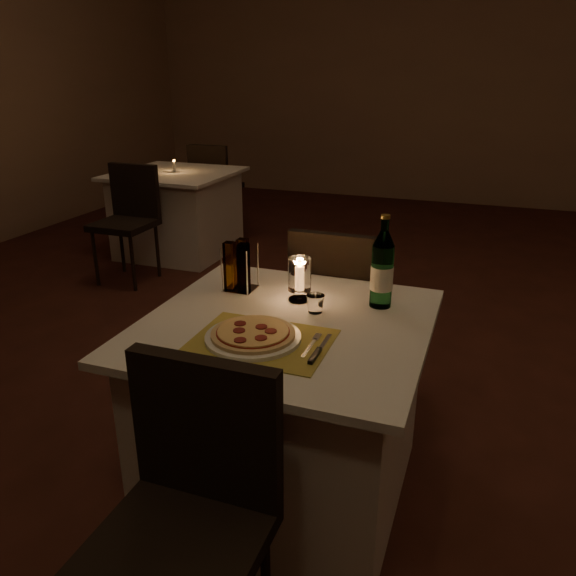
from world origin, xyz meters
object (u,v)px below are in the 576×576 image
(chair_near, at_px, (191,497))
(hurricane_candle, at_px, (300,276))
(plate, at_px, (253,337))
(pizza, at_px, (253,333))
(chair_far, at_px, (337,299))
(water_bottle, at_px, (382,270))
(tumbler, at_px, (315,304))
(main_table, at_px, (286,409))
(neighbor_table_left, at_px, (178,213))

(chair_near, xyz_separation_m, hurricane_candle, (-0.02, 0.91, 0.29))
(plate, relative_size, pizza, 1.14)
(chair_far, height_order, water_bottle, water_bottle)
(pizza, relative_size, hurricane_candle, 1.62)
(plate, relative_size, water_bottle, 0.91)
(chair_near, bearing_deg, tumbler, 84.93)
(main_table, bearing_deg, pizza, -105.48)
(water_bottle, distance_m, hurricane_candle, 0.31)
(tumbler, distance_m, water_bottle, 0.28)
(chair_near, bearing_deg, pizza, 95.34)
(pizza, bearing_deg, chair_near, -84.66)
(neighbor_table_left, bearing_deg, chair_far, -43.47)
(chair_far, distance_m, tumbler, 0.65)
(chair_far, bearing_deg, plate, -93.20)
(chair_far, distance_m, plate, 0.92)
(hurricane_candle, bearing_deg, water_bottle, 10.29)
(plate, height_order, neighbor_table_left, plate)
(water_bottle, bearing_deg, hurricane_candle, -169.71)
(chair_near, distance_m, pizza, 0.58)
(pizza, xyz_separation_m, hurricane_candle, (0.03, 0.38, 0.07))
(plate, xyz_separation_m, neighbor_table_left, (-1.96, 2.80, -0.38))
(chair_near, distance_m, plate, 0.57)
(chair_near, relative_size, chair_far, 1.00)
(main_table, bearing_deg, chair_near, -90.00)
(pizza, height_order, tumbler, tumbler)
(main_table, bearing_deg, neighbor_table_left, 127.49)
(chair_far, xyz_separation_m, neighbor_table_left, (-2.01, 1.90, -0.18))
(tumbler, bearing_deg, neighbor_table_left, 129.72)
(plate, height_order, hurricane_candle, hurricane_candle)
(chair_far, xyz_separation_m, plate, (-0.05, -0.89, 0.20))
(chair_near, xyz_separation_m, pizza, (-0.05, 0.53, 0.22))
(chair_near, height_order, plate, chair_near)
(neighbor_table_left, bearing_deg, tumbler, -50.28)
(chair_near, bearing_deg, water_bottle, 73.54)
(tumbler, bearing_deg, hurricane_candle, 136.19)
(plate, height_order, tumbler, tumbler)
(chair_near, height_order, chair_far, same)
(plate, xyz_separation_m, hurricane_candle, (0.03, 0.38, 0.09))
(chair_far, relative_size, pizza, 3.21)
(plate, height_order, pizza, pizza)
(main_table, distance_m, water_bottle, 0.64)
(main_table, xyz_separation_m, chair_far, (-0.00, 0.71, 0.18))
(plate, xyz_separation_m, tumbler, (0.12, 0.29, 0.02))
(main_table, height_order, pizza, pizza)
(chair_near, xyz_separation_m, neighbor_table_left, (-2.01, 3.33, -0.18))
(chair_near, bearing_deg, hurricane_candle, 91.14)
(plate, bearing_deg, water_bottle, 52.32)
(main_table, height_order, tumbler, tumbler)
(main_table, distance_m, plate, 0.42)
(plate, distance_m, water_bottle, 0.57)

